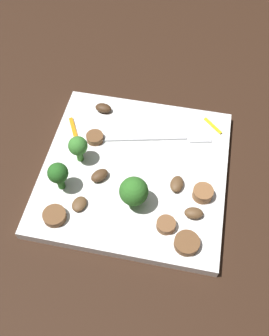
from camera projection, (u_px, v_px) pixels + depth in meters
ground_plane at (134, 174)px, 0.59m from camera, size 1.40×1.40×0.00m
plate at (134, 171)px, 0.59m from camera, size 0.28×0.28×0.02m
fork at (164, 139)px, 0.61m from camera, size 0.18×0.05×0.00m
broccoli_floret_0 at (134, 191)px, 0.52m from camera, size 0.04×0.04×0.05m
broccoli_floret_1 at (78, 147)px, 0.56m from camera, size 0.03×0.03×0.05m
broccoli_floret_2 at (58, 174)px, 0.53m from camera, size 0.03×0.03×0.05m
sausage_slice_0 at (166, 225)px, 0.52m from camera, size 0.04×0.04×0.01m
sausage_slice_1 at (187, 243)px, 0.51m from camera, size 0.04×0.04×0.01m
sausage_slice_2 at (203, 193)px, 0.55m from camera, size 0.04×0.04×0.02m
sausage_slice_3 at (55, 216)px, 0.53m from camera, size 0.03×0.03×0.01m
sausage_slice_4 at (95, 138)px, 0.61m from camera, size 0.04×0.04×0.01m
mushroom_0 at (194, 213)px, 0.53m from camera, size 0.03×0.02×0.01m
mushroom_1 at (100, 175)px, 0.57m from camera, size 0.03×0.03×0.01m
mushroom_2 at (79, 204)px, 0.54m from camera, size 0.02×0.03×0.01m
mushroom_3 at (103, 108)px, 0.64m from camera, size 0.03×0.02×0.01m
mushroom_4 at (177, 184)px, 0.56m from camera, size 0.02×0.03×0.01m
pepper_strip_0 at (213, 126)px, 0.63m from camera, size 0.03×0.03×0.00m
pepper_strip_2 at (74, 130)px, 0.62m from camera, size 0.03×0.05×0.00m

